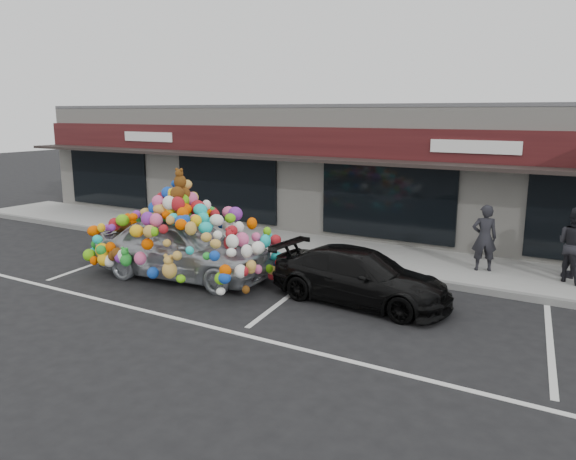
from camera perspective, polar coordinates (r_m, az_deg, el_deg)
The scene contains 13 objects.
ground at distance 14.27m, azimuth -9.85°, elevation -4.84°, with size 90.00×90.00×0.00m, color black.
shop_building at distance 20.87m, azimuth 5.31°, elevation 6.63°, with size 24.00×7.20×4.31m.
sidewalk at distance 17.36m, azimuth -1.23°, elevation -1.39°, with size 26.00×3.00×0.15m, color gray.
kerb at distance 16.14m, azimuth -4.07°, elevation -2.44°, with size 26.00×0.18×0.16m, color slate.
parking_stripe_left at distance 16.60m, azimuth -17.81°, elevation -2.84°, with size 0.12×4.40×0.01m, color silver.
parking_stripe_mid at distance 12.85m, azimuth 0.32°, elevation -6.54°, with size 0.12×4.40×0.01m, color silver.
parking_stripe_right at distance 11.27m, azimuth 25.08°, elevation -10.42°, with size 0.12×4.40×0.01m, color silver.
lane_line at distance 11.38m, azimuth -9.75°, elevation -9.21°, with size 14.00×0.12×0.01m, color silver.
toy_car at distance 14.12m, azimuth -10.65°, elevation -1.04°, with size 3.27×5.01×2.82m.
black_sedan at distance 12.27m, azimuth 7.36°, elevation -4.71°, with size 3.99×1.62×1.16m, color black.
pedestrian_a at distance 14.84m, azimuth 19.32°, elevation -0.75°, with size 0.61×0.40×1.68m, color black.
pedestrian_b at distance 14.65m, azimuth 27.12°, elevation -1.35°, with size 0.87×0.67×1.78m, color black.
pedestrian_c at distance 15.08m, azimuth 27.12°, elevation -1.17°, with size 0.41×0.99×1.70m, color black.
Camera 1 is at (9.01, -10.28, 4.08)m, focal length 35.00 mm.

